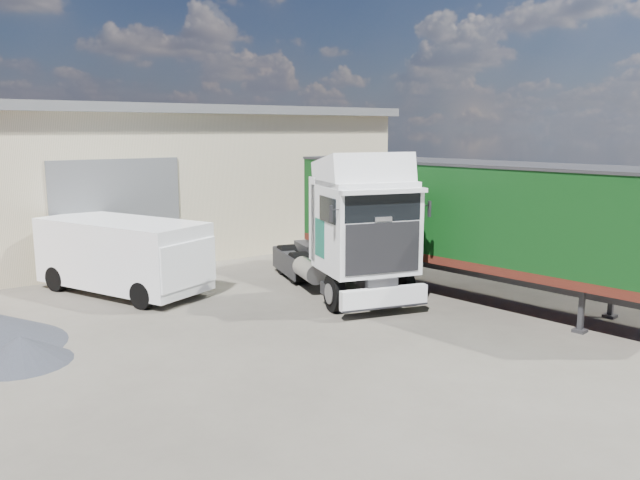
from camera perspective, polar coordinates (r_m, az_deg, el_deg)
ground at (r=12.94m, az=4.86°, el=-10.27°), size 120.00×120.00×0.00m
brick_boundary_wall at (r=24.84m, az=16.56°, el=2.18°), size 0.35×26.00×2.50m
tractor_unit at (r=16.63m, az=3.08°, el=0.27°), size 3.63×6.18×3.95m
box_trailer at (r=17.19m, az=13.45°, el=2.23°), size 3.89×11.19×3.65m
panel_van at (r=17.97m, az=-17.17°, el=-1.41°), size 3.83×5.35×2.03m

